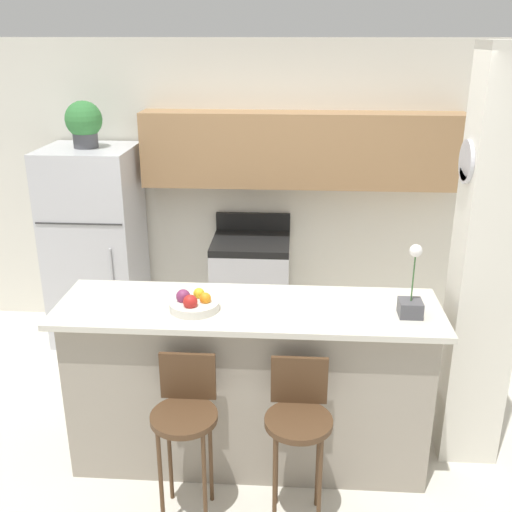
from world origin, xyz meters
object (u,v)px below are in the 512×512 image
at_px(orchid_vase, 411,298).
at_px(fruit_bowl, 194,303).
at_px(stove_range, 251,288).
at_px(bar_stool_right, 298,420).
at_px(bar_stool_left, 185,416).
at_px(potted_plant_on_fridge, 84,123).
at_px(refrigerator, 96,245).

bearing_deg(orchid_vase, fruit_bowl, -179.94).
bearing_deg(stove_range, orchid_vase, -59.35).
bearing_deg(bar_stool_right, stove_range, 100.88).
distance_m(stove_range, orchid_vase, 2.15).
xyz_separation_m(bar_stool_left, bar_stool_right, (0.61, 0.00, 0.00)).
bearing_deg(fruit_bowl, bar_stool_left, -89.29).
bearing_deg(potted_plant_on_fridge, fruit_bowl, -55.84).
distance_m(stove_range, potted_plant_on_fridge, 1.97).
bearing_deg(potted_plant_on_fridge, refrigerator, -62.38).
distance_m(refrigerator, orchid_vase, 2.94).
height_order(bar_stool_left, potted_plant_on_fridge, potted_plant_on_fridge).
distance_m(bar_stool_left, fruit_bowl, 0.63).
height_order(refrigerator, potted_plant_on_fridge, potted_plant_on_fridge).
distance_m(orchid_vase, fruit_bowl, 1.24).
xyz_separation_m(stove_range, bar_stool_left, (-0.20, -2.16, 0.17)).
bearing_deg(bar_stool_right, orchid_vase, 33.75).
xyz_separation_m(orchid_vase, fruit_bowl, (-1.24, -0.00, -0.07)).
bearing_deg(stove_range, bar_stool_right, -79.12).
distance_m(bar_stool_left, orchid_vase, 1.41).
relative_size(stove_range, bar_stool_left, 1.12).
height_order(bar_stool_left, fruit_bowl, fruit_bowl).
height_order(stove_range, fruit_bowl, fruit_bowl).
relative_size(refrigerator, bar_stool_left, 1.78).
height_order(bar_stool_right, orchid_vase, orchid_vase).
distance_m(refrigerator, fruit_bowl, 2.05).
bearing_deg(fruit_bowl, potted_plant_on_fridge, 124.16).
relative_size(orchid_vase, fruit_bowl, 1.47).
relative_size(potted_plant_on_fridge, fruit_bowl, 1.30).
bearing_deg(bar_stool_left, bar_stool_right, 0.00).
distance_m(refrigerator, bar_stool_left, 2.40).
bearing_deg(fruit_bowl, stove_range, 83.41).
bearing_deg(refrigerator, bar_stool_right, -50.00).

